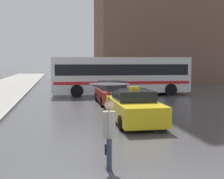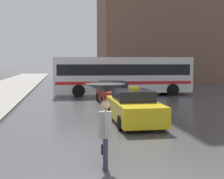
{
  "view_description": "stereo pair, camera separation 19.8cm",
  "coord_description": "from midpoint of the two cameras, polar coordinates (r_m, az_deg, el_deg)",
  "views": [
    {
      "loc": [
        -2.13,
        -6.38,
        2.72
      ],
      "look_at": [
        0.35,
        7.84,
        1.4
      ],
      "focal_mm": 50.0,
      "sensor_mm": 36.0,
      "label": 1
    },
    {
      "loc": [
        -1.94,
        -6.41,
        2.72
      ],
      "look_at": [
        0.35,
        7.84,
        1.4
      ],
      "focal_mm": 50.0,
      "sensor_mm": 36.0,
      "label": 2
    }
  ],
  "objects": [
    {
      "name": "sedan_red",
      "position": [
        20.12,
        0.53,
        -0.66
      ],
      "size": [
        1.91,
        4.17,
        1.43
      ],
      "rotation": [
        0.0,
        0.0,
        3.14
      ],
      "color": "maroon",
      "rests_on": "ground_plane"
    },
    {
      "name": "pedestrian_with_umbrella",
      "position": [
        7.7,
        -0.5,
        -2.32
      ],
      "size": [
        1.0,
        1.0,
        2.16
      ],
      "rotation": [
        0.0,
        0.0,
        1.47
      ],
      "color": "#2D3347",
      "rests_on": "ground_plane"
    },
    {
      "name": "taxi",
      "position": [
        13.81,
        4.41,
        -3.3
      ],
      "size": [
        1.91,
        4.51,
        1.6
      ],
      "rotation": [
        0.0,
        0.0,
        3.14
      ],
      "color": "gold",
      "rests_on": "ground_plane"
    },
    {
      "name": "city_bus",
      "position": [
        25.09,
        2.15,
        2.84
      ],
      "size": [
        10.96,
        3.01,
        3.02
      ],
      "rotation": [
        0.0,
        0.0,
        -1.61
      ],
      "color": "silver",
      "rests_on": "ground_plane"
    }
  ]
}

